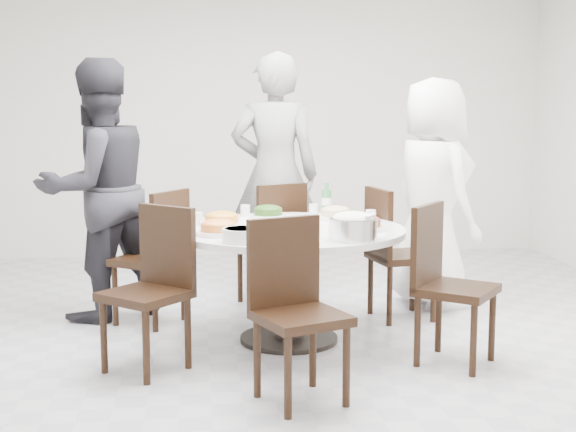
{
  "coord_description": "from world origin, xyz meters",
  "views": [
    {
      "loc": [
        -0.56,
        -5.16,
        1.54
      ],
      "look_at": [
        0.03,
        -0.04,
        0.82
      ],
      "focal_mm": 50.0,
      "sensor_mm": 36.0,
      "label": 1
    }
  ],
  "objects": [
    {
      "name": "chopsticks",
      "position": [
        0.06,
        0.56,
        0.76
      ],
      "size": [
        0.24,
        0.04,
        0.01
      ],
      "primitive_type": null,
      "color": "tan",
      "rests_on": "dining_table"
    },
    {
      "name": "dish_pale",
      "position": [
        0.39,
        0.25,
        0.78
      ],
      "size": [
        0.26,
        0.26,
        0.07
      ],
      "primitive_type": "cylinder",
      "color": "white",
      "rests_on": "dining_table"
    },
    {
      "name": "rice_bowl",
      "position": [
        0.35,
        -0.58,
        0.81
      ],
      "size": [
        0.29,
        0.29,
        0.12
      ],
      "primitive_type": "cylinder",
      "color": "silver",
      "rests_on": "dining_table"
    },
    {
      "name": "beverage_bottle",
      "position": [
        0.36,
        0.44,
        0.87
      ],
      "size": [
        0.07,
        0.07,
        0.24
      ],
      "primitive_type": "cylinder",
      "color": "#327F46",
      "rests_on": "dining_table"
    },
    {
      "name": "chair_sw",
      "position": [
        -0.86,
        -0.59,
        0.47
      ],
      "size": [
        0.59,
        0.59,
        0.95
      ],
      "primitive_type": "cube",
      "rotation": [
        0.0,
        0.0,
        5.56
      ],
      "color": "black",
      "rests_on": "floor"
    },
    {
      "name": "dish_orange",
      "position": [
        -0.4,
        0.04,
        0.79
      ],
      "size": [
        0.28,
        0.28,
        0.08
      ],
      "primitive_type": "cylinder",
      "color": "white",
      "rests_on": "dining_table"
    },
    {
      "name": "wall_front",
      "position": [
        0.0,
        -3.0,
        1.4
      ],
      "size": [
        6.0,
        0.01,
        2.8
      ],
      "primitive_type": "cube",
      "color": "silver",
      "rests_on": "ground"
    },
    {
      "name": "dish_redbrown",
      "position": [
        0.48,
        -0.24,
        0.79
      ],
      "size": [
        0.28,
        0.28,
        0.07
      ],
      "primitive_type": "cylinder",
      "color": "white",
      "rests_on": "dining_table"
    },
    {
      "name": "chair_nw",
      "position": [
        -0.9,
        0.45,
        0.47
      ],
      "size": [
        0.58,
        0.58,
        0.95
      ],
      "primitive_type": "cube",
      "rotation": [
        0.0,
        0.0,
        4.13
      ],
      "color": "black",
      "rests_on": "floor"
    },
    {
      "name": "dish_greens",
      "position": [
        -0.07,
        0.35,
        0.78
      ],
      "size": [
        0.26,
        0.26,
        0.07
      ],
      "primitive_type": "cylinder",
      "color": "white",
      "rests_on": "dining_table"
    },
    {
      "name": "chair_ne",
      "position": [
        0.9,
        0.38,
        0.47
      ],
      "size": [
        0.49,
        0.49,
        0.95
      ],
      "primitive_type": "cube",
      "rotation": [
        0.0,
        0.0,
        1.75
      ],
      "color": "black",
      "rests_on": "floor"
    },
    {
      "name": "chair_se",
      "position": [
        0.96,
        -0.67,
        0.47
      ],
      "size": [
        0.59,
        0.59,
        0.95
      ],
      "primitive_type": "cube",
      "rotation": [
        0.0,
        0.0,
        7.19
      ],
      "color": "black",
      "rests_on": "floor"
    },
    {
      "name": "dish_tofu",
      "position": [
        -0.43,
        -0.32,
        0.79
      ],
      "size": [
        0.28,
        0.28,
        0.07
      ],
      "primitive_type": "cylinder",
      "color": "white",
      "rests_on": "dining_table"
    },
    {
      "name": "dining_table",
      "position": [
        0.03,
        -0.09,
        0.38
      ],
      "size": [
        1.5,
        1.5,
        0.75
      ],
      "primitive_type": "cylinder",
      "color": "white",
      "rests_on": "floor"
    },
    {
      "name": "diner_left",
      "position": [
        -1.27,
        0.65,
        0.93
      ],
      "size": [
        1.15,
        1.1,
        1.86
      ],
      "primitive_type": "imported",
      "rotation": [
        0.0,
        0.0,
        3.76
      ],
      "color": "black",
      "rests_on": "floor"
    },
    {
      "name": "chair_n",
      "position": [
        -0.01,
        0.9,
        0.47
      ],
      "size": [
        0.56,
        0.56,
        0.95
      ],
      "primitive_type": "cube",
      "rotation": [
        0.0,
        0.0,
        3.58
      ],
      "color": "black",
      "rests_on": "floor"
    },
    {
      "name": "chair_s",
      "position": [
        -0.03,
        -1.18,
        0.47
      ],
      "size": [
        0.55,
        0.55,
        0.95
      ],
      "primitive_type": "cube",
      "rotation": [
        0.0,
        0.0,
        6.67
      ],
      "color": "black",
      "rests_on": "floor"
    },
    {
      "name": "soup_bowl",
      "position": [
        -0.29,
        -0.58,
        0.79
      ],
      "size": [
        0.26,
        0.26,
        0.08
      ],
      "primitive_type": "cylinder",
      "color": "white",
      "rests_on": "dining_table"
    },
    {
      "name": "diner_right",
      "position": [
        1.22,
        0.71,
        0.87
      ],
      "size": [
        0.81,
        0.99,
        1.74
      ],
      "primitive_type": "imported",
      "rotation": [
        0.0,
        0.0,
        1.92
      ],
      "color": "white",
      "rests_on": "floor"
    },
    {
      "name": "floor",
      "position": [
        0.0,
        0.0,
        0.0
      ],
      "size": [
        6.0,
        6.0,
        0.01
      ],
      "primitive_type": "cube",
      "color": "#B4B3B9",
      "rests_on": "ground"
    },
    {
      "name": "diner_middle",
      "position": [
        0.07,
        1.28,
        0.97
      ],
      "size": [
        0.77,
        0.56,
        1.95
      ],
      "primitive_type": "imported",
      "rotation": [
        0.0,
        0.0,
        3.01
      ],
      "color": "black",
      "rests_on": "floor"
    },
    {
      "name": "tea_cups",
      "position": [
        0.01,
        0.51,
        0.79
      ],
      "size": [
        0.07,
        0.07,
        0.08
      ],
      "primitive_type": "cylinder",
      "color": "white",
      "rests_on": "dining_table"
    },
    {
      "name": "wall_back",
      "position": [
        0.0,
        3.0,
        1.4
      ],
      "size": [
        6.0,
        0.01,
        2.8
      ],
      "primitive_type": "cube",
      "color": "silver",
      "rests_on": "ground"
    }
  ]
}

